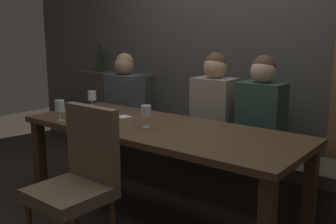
{
  "coord_description": "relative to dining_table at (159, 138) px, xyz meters",
  "views": [
    {
      "loc": [
        1.82,
        -2.22,
        1.44
      ],
      "look_at": [
        0.03,
        0.07,
        0.84
      ],
      "focal_mm": 42.35,
      "sensor_mm": 36.0,
      "label": 1
    }
  ],
  "objects": [
    {
      "name": "ground",
      "position": [
        0.0,
        0.0,
        -0.65
      ],
      "size": [
        9.0,
        9.0,
        0.0
      ],
      "primitive_type": "plane",
      "color": "black"
    },
    {
      "name": "back_wall_tiled",
      "position": [
        0.0,
        1.22,
        0.85
      ],
      "size": [
        6.0,
        0.12,
        3.0
      ],
      "primitive_type": "cube",
      "color": "#4C4944",
      "rests_on": "ground"
    },
    {
      "name": "back_counter",
      "position": [
        -1.55,
        1.04,
        -0.18
      ],
      "size": [
        1.1,
        0.28,
        0.95
      ],
      "primitive_type": "cube",
      "color": "#413E3A",
      "rests_on": "ground"
    },
    {
      "name": "dining_table",
      "position": [
        0.0,
        0.0,
        0.0
      ],
      "size": [
        2.2,
        0.84,
        0.74
      ],
      "color": "#493422",
      "rests_on": "ground"
    },
    {
      "name": "banquette_bench",
      "position": [
        0.0,
        0.7,
        -0.42
      ],
      "size": [
        2.5,
        0.44,
        0.45
      ],
      "color": "#312A23",
      "rests_on": "ground"
    },
    {
      "name": "chair_near_side",
      "position": [
        -0.05,
        -0.72,
        -0.09
      ],
      "size": [
        0.45,
        0.45,
        0.98
      ],
      "color": "brown",
      "rests_on": "ground"
    },
    {
      "name": "diner_redhead",
      "position": [
        -1.03,
        0.7,
        0.16
      ],
      "size": [
        0.36,
        0.24,
        0.76
      ],
      "color": "#4C515B",
      "rests_on": "banquette_bench"
    },
    {
      "name": "diner_bearded",
      "position": [
        0.05,
        0.71,
        0.18
      ],
      "size": [
        0.36,
        0.24,
        0.81
      ],
      "color": "#9E9384",
      "rests_on": "banquette_bench"
    },
    {
      "name": "diner_far_end",
      "position": [
        0.48,
        0.72,
        0.18
      ],
      "size": [
        0.36,
        0.24,
        0.8
      ],
      "color": "#2D473D",
      "rests_on": "banquette_bench"
    },
    {
      "name": "wine_bottle_dark_red",
      "position": [
        -1.77,
        1.05,
        0.42
      ],
      "size": [
        0.08,
        0.08,
        0.33
      ],
      "color": "black",
      "rests_on": "back_counter"
    },
    {
      "name": "wine_glass_far_left",
      "position": [
        -0.9,
        0.15,
        0.2
      ],
      "size": [
        0.08,
        0.08,
        0.16
      ],
      "color": "silver",
      "rests_on": "dining_table"
    },
    {
      "name": "wine_glass_center_back",
      "position": [
        -0.06,
        -0.08,
        0.2
      ],
      "size": [
        0.08,
        0.08,
        0.16
      ],
      "color": "silver",
      "rests_on": "dining_table"
    },
    {
      "name": "wine_glass_near_left",
      "position": [
        -0.74,
        -0.34,
        0.2
      ],
      "size": [
        0.08,
        0.08,
        0.16
      ],
      "color": "silver",
      "rests_on": "dining_table"
    },
    {
      "name": "dessert_plate",
      "position": [
        -0.84,
        -0.03,
        0.1
      ],
      "size": [
        0.19,
        0.19,
        0.05
      ],
      "color": "white",
      "rests_on": "dining_table"
    },
    {
      "name": "fork_on_table",
      "position": [
        -0.99,
        -0.04,
        0.09
      ],
      "size": [
        0.03,
        0.17,
        0.01
      ],
      "primitive_type": "cube",
      "rotation": [
        0.0,
        0.0,
        -0.06
      ],
      "color": "silver",
      "rests_on": "dining_table"
    },
    {
      "name": "folded_napkin",
      "position": [
        -0.42,
        0.06,
        0.09
      ],
      "size": [
        0.13,
        0.12,
        0.01
      ],
      "primitive_type": "cube",
      "rotation": [
        0.0,
        0.0,
        -0.25
      ],
      "color": "silver",
      "rests_on": "dining_table"
    }
  ]
}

